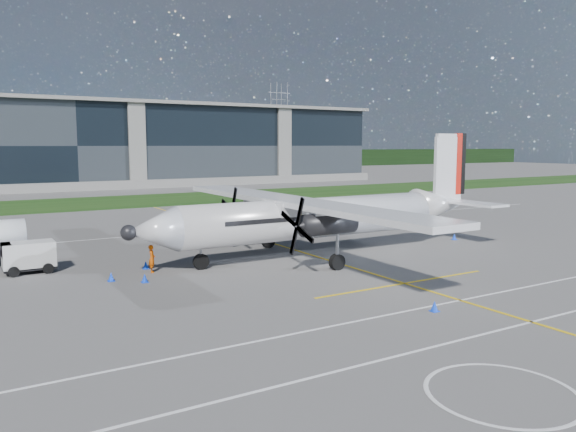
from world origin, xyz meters
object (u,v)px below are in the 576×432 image
(turboprop_aircraft, at_px, (324,194))
(baggage_tug, at_px, (29,257))
(pylon_east, at_px, (279,125))
(safety_cone_tail, at_px, (454,237))
(ground_crew_person, at_px, (152,257))
(safety_cone_nose_stbd, at_px, (146,265))
(safety_cone_nose_port, at_px, (145,278))
(safety_cone_stbdwing, at_px, (219,228))
(safety_cone_portwing, at_px, (434,306))
(safety_cone_fwd, at_px, (111,277))

(turboprop_aircraft, relative_size, baggage_tug, 9.20)
(pylon_east, xyz_separation_m, safety_cone_tail, (-68.50, -147.14, -14.75))
(ground_crew_person, height_order, safety_cone_nose_stbd, ground_crew_person)
(ground_crew_person, distance_m, safety_cone_nose_port, 2.60)
(baggage_tug, xyz_separation_m, safety_cone_stbdwing, (16.57, 9.29, -0.68))
(safety_cone_portwing, xyz_separation_m, safety_cone_nose_port, (-9.86, 12.34, 0.00))
(baggage_tug, distance_m, safety_cone_fwd, 6.05)
(turboprop_aircraft, height_order, baggage_tug, turboprop_aircraft)
(pylon_east, height_order, baggage_tug, pylon_east)
(safety_cone_portwing, bearing_deg, ground_crew_person, 120.92)
(turboprop_aircraft, distance_m, safety_cone_fwd, 15.26)
(safety_cone_tail, height_order, safety_cone_stbdwing, same)
(safety_cone_fwd, height_order, safety_cone_nose_port, same)
(safety_cone_nose_stbd, height_order, safety_cone_fwd, same)
(baggage_tug, xyz_separation_m, safety_cone_portwing, (15.10, -18.33, -0.68))
(pylon_east, relative_size, baggage_tug, 9.64)
(safety_cone_nose_port, bearing_deg, safety_cone_tail, 2.65)
(safety_cone_tail, distance_m, safety_cone_fwd, 27.37)
(turboprop_aircraft, bearing_deg, safety_cone_nose_port, -173.65)
(safety_cone_tail, height_order, safety_cone_fwd, same)
(pylon_east, bearing_deg, safety_cone_tail, -114.96)
(ground_crew_person, distance_m, safety_cone_stbdwing, 16.57)
(baggage_tug, distance_m, safety_cone_nose_port, 7.99)
(pylon_east, xyz_separation_m, safety_cone_nose_port, (-94.32, -148.34, -14.75))
(safety_cone_tail, height_order, safety_cone_nose_port, same)
(turboprop_aircraft, relative_size, ground_crew_person, 14.86)
(safety_cone_tail, bearing_deg, ground_crew_person, 177.58)
(pylon_east, height_order, safety_cone_tail, pylon_east)
(safety_cone_portwing, distance_m, safety_cone_stbdwing, 27.66)
(safety_cone_portwing, distance_m, safety_cone_fwd, 17.74)
(pylon_east, distance_m, safety_cone_nose_stbd, 173.01)
(safety_cone_nose_stbd, relative_size, safety_cone_fwd, 1.00)
(safety_cone_portwing, bearing_deg, safety_cone_fwd, 130.04)
(turboprop_aircraft, height_order, safety_cone_tail, turboprop_aircraft)
(safety_cone_nose_port, bearing_deg, safety_cone_fwd, 141.34)
(safety_cone_nose_port, bearing_deg, safety_cone_stbdwing, 53.46)
(safety_cone_portwing, bearing_deg, turboprop_aircraft, 76.54)
(baggage_tug, bearing_deg, ground_crew_person, -30.53)
(ground_crew_person, xyz_separation_m, safety_cone_tail, (24.69, -1.04, -0.71))
(turboprop_aircraft, distance_m, safety_cone_stbdwing, 14.51)
(pylon_east, bearing_deg, safety_cone_fwd, -123.10)
(ground_crew_person, xyz_separation_m, safety_cone_portwing, (8.73, -14.58, -0.71))
(safety_cone_stbdwing, bearing_deg, pylon_east, 58.04)
(safety_cone_nose_stbd, bearing_deg, baggage_tug, 157.33)
(ground_crew_person, height_order, safety_cone_portwing, ground_crew_person)
(safety_cone_nose_stbd, height_order, safety_cone_nose_port, same)
(ground_crew_person, relative_size, safety_cone_stbdwing, 3.85)
(pylon_east, relative_size, safety_cone_stbdwing, 60.00)
(baggage_tug, distance_m, safety_cone_portwing, 23.76)
(safety_cone_stbdwing, height_order, safety_cone_nose_port, same)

